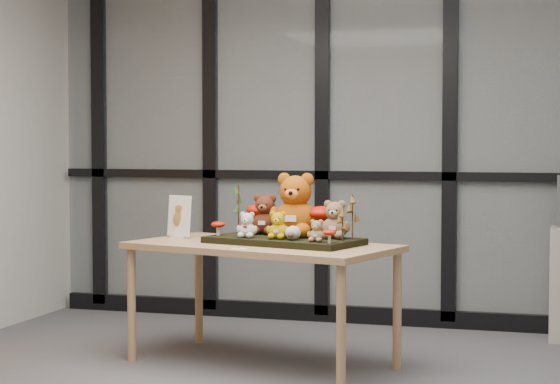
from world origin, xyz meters
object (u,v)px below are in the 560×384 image
(plush_cream_hedgehog, at_px, (293,232))
(mushroom_back_left, at_px, (262,217))
(display_table, at_px, (262,255))
(bear_tan_back, at_px, (335,217))
(bear_small_yellow, at_px, (278,224))
(sign_holder, at_px, (179,219))
(bear_pooh_yellow, at_px, (296,201))
(bear_white_bow, at_px, (247,223))
(mushroom_front_right, at_px, (330,236))
(bear_beige_small, at_px, (317,229))
(mushroom_front_left, at_px, (218,228))
(bear_brown_medium, at_px, (265,212))
(diorama_tray, at_px, (284,241))
(mushroom_back_right, at_px, (322,220))

(plush_cream_hedgehog, relative_size, mushroom_back_left, 0.44)
(display_table, bearing_deg, bear_tan_back, 21.77)
(bear_small_yellow, distance_m, sign_holder, 0.75)
(bear_pooh_yellow, height_order, bear_white_bow, bear_pooh_yellow)
(bear_small_yellow, distance_m, mushroom_front_right, 0.36)
(bear_beige_small, xyz_separation_m, mushroom_front_right, (0.09, -0.05, -0.03))
(mushroom_back_left, relative_size, mushroom_front_right, 2.44)
(plush_cream_hedgehog, bearing_deg, mushroom_back_left, 146.79)
(bear_pooh_yellow, relative_size, mushroom_front_right, 4.92)
(mushroom_back_left, height_order, mushroom_front_right, mushroom_back_left)
(plush_cream_hedgehog, height_order, sign_holder, sign_holder)
(bear_tan_back, relative_size, plush_cream_hedgehog, 2.72)
(bear_tan_back, height_order, mushroom_front_left, bear_tan_back)
(display_table, bearing_deg, sign_holder, 178.36)
(bear_tan_back, bearing_deg, bear_small_yellow, -143.41)
(bear_pooh_yellow, bearing_deg, bear_white_bow, -130.94)
(bear_tan_back, bearing_deg, plush_cream_hedgehog, -127.76)
(plush_cream_hedgehog, bearing_deg, bear_brown_medium, 146.93)
(mushroom_back_left, bearing_deg, bear_small_yellow, -57.27)
(mushroom_front_left, xyz_separation_m, sign_holder, (-0.31, 0.16, 0.03))
(bear_brown_medium, height_order, bear_white_bow, bear_brown_medium)
(mushroom_front_left, bearing_deg, diorama_tray, -0.74)
(bear_pooh_yellow, relative_size, sign_holder, 1.57)
(bear_pooh_yellow, xyz_separation_m, mushroom_back_right, (0.16, 0.01, -0.10))
(diorama_tray, relative_size, mushroom_back_right, 4.40)
(diorama_tray, bearing_deg, bear_brown_medium, 150.98)
(diorama_tray, distance_m, mushroom_front_left, 0.41)
(bear_small_yellow, xyz_separation_m, mushroom_front_right, (0.33, -0.14, -0.05))
(diorama_tray, distance_m, plush_cream_hedgehog, 0.17)
(diorama_tray, height_order, bear_beige_small, bear_beige_small)
(bear_pooh_yellow, relative_size, bear_tan_back, 1.69)
(bear_brown_medium, xyz_separation_m, bear_beige_small, (0.41, -0.35, -0.06))
(bear_pooh_yellow, relative_size, bear_beige_small, 2.99)
(mushroom_front_left, relative_size, sign_holder, 0.35)
(bear_small_yellow, relative_size, mushroom_front_left, 1.90)
(bear_pooh_yellow, relative_size, bear_white_bow, 2.48)
(bear_white_bow, bearing_deg, mushroom_back_left, 106.48)
(display_table, distance_m, bear_beige_small, 0.44)
(bear_small_yellow, height_order, plush_cream_hedgehog, bear_small_yellow)
(display_table, distance_m, bear_small_yellow, 0.24)
(display_table, relative_size, mushroom_back_left, 8.24)
(mushroom_back_left, bearing_deg, mushroom_front_left, -135.43)
(bear_white_bow, distance_m, mushroom_front_left, 0.22)
(bear_beige_small, bearing_deg, mushroom_front_right, -13.43)
(bear_beige_small, height_order, sign_holder, sign_holder)
(bear_pooh_yellow, distance_m, mushroom_front_left, 0.48)
(diorama_tray, bearing_deg, mushroom_front_left, -164.80)
(bear_white_bow, bearing_deg, plush_cream_hedgehog, 4.70)
(bear_tan_back, distance_m, mushroom_front_right, 0.27)
(bear_small_yellow, height_order, mushroom_back_left, mushroom_back_left)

